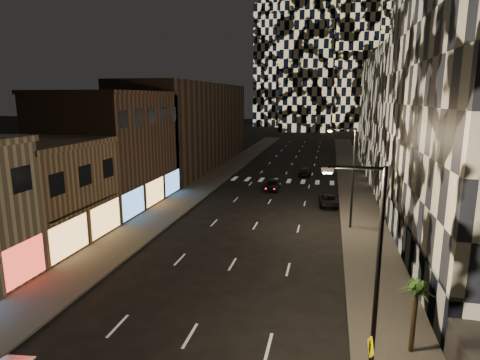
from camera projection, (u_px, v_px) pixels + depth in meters
The scene contains 16 objects.
sidewalk_left at pixel (215, 177), 59.54m from camera, with size 4.00×120.00×0.15m, color #47443F.
sidewalk_right at pixel (354, 183), 55.26m from camera, with size 4.00×120.00×0.15m, color #47443F.
curb_left at pixel (229, 178), 59.09m from camera, with size 0.20×120.00×0.15m, color #4C4C47.
curb_right at pixel (339, 183), 55.71m from camera, with size 0.20×120.00×0.15m, color #4C4C47.
retail_tan at pixel (32, 195), 32.54m from camera, with size 10.00×10.00×8.00m, color #7B624A.
retail_brown at pixel (111, 150), 44.08m from camera, with size 10.00×15.00×12.00m, color #483329.
retail_filler_left at pixel (192, 125), 69.19m from camera, with size 10.00×40.00×14.00m, color #483329.
midrise_base at pixel (405, 236), 30.11m from camera, with size 0.60×25.00×3.00m, color #383838.
midrise_filler_right at pixel (427, 116), 57.98m from camera, with size 16.00×40.00×18.00m, color #232326.
streetlight_near at pixel (373, 258), 16.32m from camera, with size 2.55×0.25×9.00m.
streetlight_far at pixel (351, 171), 35.43m from camera, with size 2.55×0.25×9.00m.
car_dark_midlane at pixel (273, 185), 51.50m from camera, with size 1.68×4.18×1.42m, color black.
car_dark_oncoming at pixel (305, 171), 61.20m from camera, with size 1.68×4.14×1.20m, color black.
car_dark_rightlane at pixel (329, 201), 43.92m from camera, with size 1.97×4.27×1.19m, color black.
ped_sign at pixel (370, 357), 15.29m from camera, with size 0.17×0.92×2.78m.
palm_tree at pixel (416, 293), 18.13m from camera, with size 1.79×1.78×3.52m.
Camera 1 is at (6.43, -6.15, 11.78)m, focal length 30.00 mm.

